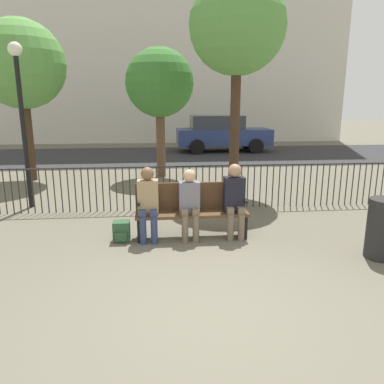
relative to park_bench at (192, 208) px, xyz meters
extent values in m
plane|color=#605B4C|center=(0.00, -2.42, -0.50)|extent=(80.00, 80.00, 0.00)
cube|color=#4C331E|center=(0.00, -0.08, -0.07)|extent=(1.89, 0.45, 0.05)
cube|color=#4C331E|center=(0.00, 0.11, 0.19)|extent=(1.89, 0.05, 0.47)
cube|color=black|center=(-0.88, -0.08, -0.30)|extent=(0.06, 0.38, 0.40)
cube|color=black|center=(0.88, -0.08, -0.30)|extent=(0.06, 0.38, 0.40)
cube|color=black|center=(-0.88, -0.08, 0.15)|extent=(0.06, 0.38, 0.04)
cube|color=black|center=(0.88, -0.08, 0.15)|extent=(0.06, 0.38, 0.04)
cylinder|color=navy|center=(-0.82, -0.30, -0.27)|extent=(0.11, 0.11, 0.45)
cylinder|color=navy|center=(-0.64, -0.30, -0.27)|extent=(0.11, 0.11, 0.45)
cube|color=navy|center=(-0.82, -0.20, 0.00)|extent=(0.11, 0.20, 0.12)
cube|color=navy|center=(-0.64, -0.20, 0.00)|extent=(0.11, 0.20, 0.12)
cube|color=#997F59|center=(-0.73, -0.08, 0.24)|extent=(0.34, 0.22, 0.57)
sphere|color=brown|center=(-0.73, -0.10, 0.63)|extent=(0.22, 0.22, 0.22)
cylinder|color=brown|center=(-0.14, -0.30, -0.27)|extent=(0.11, 0.11, 0.45)
cylinder|color=brown|center=(0.04, -0.30, -0.27)|extent=(0.11, 0.11, 0.45)
cube|color=brown|center=(-0.14, -0.20, 0.00)|extent=(0.11, 0.20, 0.12)
cube|color=brown|center=(0.04, -0.20, 0.00)|extent=(0.11, 0.20, 0.12)
cube|color=slate|center=(-0.05, -0.08, 0.21)|extent=(0.34, 0.22, 0.53)
sphere|color=tan|center=(-0.05, -0.10, 0.58)|extent=(0.21, 0.21, 0.21)
cylinder|color=brown|center=(0.62, -0.30, -0.27)|extent=(0.11, 0.11, 0.45)
cylinder|color=brown|center=(0.80, -0.30, -0.27)|extent=(0.11, 0.11, 0.45)
cube|color=brown|center=(0.62, -0.20, 0.00)|extent=(0.11, 0.20, 0.12)
cube|color=brown|center=(0.80, -0.20, 0.00)|extent=(0.11, 0.20, 0.12)
cube|color=black|center=(0.71, -0.08, 0.25)|extent=(0.34, 0.22, 0.59)
sphere|color=#A37556|center=(0.71, -0.10, 0.65)|extent=(0.22, 0.22, 0.22)
cube|color=#284C2D|center=(-1.18, -0.12, -0.33)|extent=(0.27, 0.23, 0.34)
cube|color=#284C2D|center=(-1.18, -0.25, -0.38)|extent=(0.19, 0.04, 0.15)
cylinder|color=#2D2823|center=(-3.66, 1.64, -0.02)|extent=(0.02, 0.02, 0.95)
cylinder|color=#2D2823|center=(-3.52, 1.64, -0.02)|extent=(0.02, 0.02, 0.95)
cylinder|color=#2D2823|center=(-3.38, 1.64, -0.02)|extent=(0.02, 0.02, 0.95)
cylinder|color=#2D2823|center=(-3.24, 1.64, -0.02)|extent=(0.02, 0.02, 0.95)
cylinder|color=#2D2823|center=(-3.10, 1.64, -0.02)|extent=(0.02, 0.02, 0.95)
cylinder|color=#2D2823|center=(-2.96, 1.64, -0.02)|extent=(0.02, 0.02, 0.95)
cylinder|color=#2D2823|center=(-2.82, 1.64, -0.02)|extent=(0.02, 0.02, 0.95)
cylinder|color=#2D2823|center=(-2.68, 1.64, -0.02)|extent=(0.02, 0.02, 0.95)
cylinder|color=#2D2823|center=(-2.54, 1.64, -0.02)|extent=(0.02, 0.02, 0.95)
cylinder|color=#2D2823|center=(-2.40, 1.64, -0.02)|extent=(0.02, 0.02, 0.95)
cylinder|color=#2D2823|center=(-2.26, 1.64, -0.02)|extent=(0.02, 0.02, 0.95)
cylinder|color=#2D2823|center=(-2.12, 1.64, -0.02)|extent=(0.02, 0.02, 0.95)
cylinder|color=#2D2823|center=(-1.98, 1.64, -0.02)|extent=(0.02, 0.02, 0.95)
cylinder|color=#2D2823|center=(-1.84, 1.64, -0.02)|extent=(0.02, 0.02, 0.95)
cylinder|color=#2D2823|center=(-1.70, 1.64, -0.02)|extent=(0.02, 0.02, 0.95)
cylinder|color=#2D2823|center=(-1.56, 1.64, -0.02)|extent=(0.02, 0.02, 0.95)
cylinder|color=#2D2823|center=(-1.42, 1.64, -0.02)|extent=(0.02, 0.02, 0.95)
cylinder|color=#2D2823|center=(-1.28, 1.64, -0.02)|extent=(0.02, 0.02, 0.95)
cylinder|color=#2D2823|center=(-1.14, 1.64, -0.02)|extent=(0.02, 0.02, 0.95)
cylinder|color=#2D2823|center=(-1.00, 1.64, -0.02)|extent=(0.02, 0.02, 0.95)
cylinder|color=#2D2823|center=(-0.86, 1.64, -0.02)|extent=(0.02, 0.02, 0.95)
cylinder|color=#2D2823|center=(-0.72, 1.64, -0.02)|extent=(0.02, 0.02, 0.95)
cylinder|color=#2D2823|center=(-0.58, 1.64, -0.02)|extent=(0.02, 0.02, 0.95)
cylinder|color=#2D2823|center=(-0.44, 1.64, -0.02)|extent=(0.02, 0.02, 0.95)
cylinder|color=#2D2823|center=(-0.30, 1.64, -0.02)|extent=(0.02, 0.02, 0.95)
cylinder|color=#2D2823|center=(-0.16, 1.64, -0.02)|extent=(0.02, 0.02, 0.95)
cylinder|color=#2D2823|center=(-0.02, 1.64, -0.02)|extent=(0.02, 0.02, 0.95)
cylinder|color=#2D2823|center=(0.12, 1.64, -0.02)|extent=(0.02, 0.02, 0.95)
cylinder|color=#2D2823|center=(0.26, 1.64, -0.02)|extent=(0.02, 0.02, 0.95)
cylinder|color=#2D2823|center=(0.40, 1.64, -0.02)|extent=(0.02, 0.02, 0.95)
cylinder|color=#2D2823|center=(0.54, 1.64, -0.02)|extent=(0.02, 0.02, 0.95)
cylinder|color=#2D2823|center=(0.68, 1.64, -0.02)|extent=(0.02, 0.02, 0.95)
cylinder|color=#2D2823|center=(0.82, 1.64, -0.02)|extent=(0.02, 0.02, 0.95)
cylinder|color=#2D2823|center=(0.96, 1.64, -0.02)|extent=(0.02, 0.02, 0.95)
cylinder|color=#2D2823|center=(1.10, 1.64, -0.02)|extent=(0.02, 0.02, 0.95)
cylinder|color=#2D2823|center=(1.24, 1.64, -0.02)|extent=(0.02, 0.02, 0.95)
cylinder|color=#2D2823|center=(1.38, 1.64, -0.02)|extent=(0.02, 0.02, 0.95)
cylinder|color=#2D2823|center=(1.52, 1.64, -0.02)|extent=(0.02, 0.02, 0.95)
cylinder|color=#2D2823|center=(1.66, 1.64, -0.02)|extent=(0.02, 0.02, 0.95)
cylinder|color=#2D2823|center=(1.80, 1.64, -0.02)|extent=(0.02, 0.02, 0.95)
cylinder|color=#2D2823|center=(1.94, 1.64, -0.02)|extent=(0.02, 0.02, 0.95)
cylinder|color=#2D2823|center=(2.08, 1.64, -0.02)|extent=(0.02, 0.02, 0.95)
cylinder|color=#2D2823|center=(2.22, 1.64, -0.02)|extent=(0.02, 0.02, 0.95)
cylinder|color=#2D2823|center=(2.36, 1.64, -0.02)|extent=(0.02, 0.02, 0.95)
cylinder|color=#2D2823|center=(2.50, 1.64, -0.02)|extent=(0.02, 0.02, 0.95)
cylinder|color=#2D2823|center=(2.64, 1.64, -0.02)|extent=(0.02, 0.02, 0.95)
cylinder|color=#2D2823|center=(2.78, 1.64, -0.02)|extent=(0.02, 0.02, 0.95)
cylinder|color=#2D2823|center=(2.92, 1.64, -0.02)|extent=(0.02, 0.02, 0.95)
cylinder|color=#2D2823|center=(3.06, 1.64, -0.02)|extent=(0.02, 0.02, 0.95)
cylinder|color=#2D2823|center=(3.20, 1.64, -0.02)|extent=(0.02, 0.02, 0.95)
cylinder|color=#2D2823|center=(3.34, 1.64, -0.02)|extent=(0.02, 0.02, 0.95)
cylinder|color=#2D2823|center=(3.48, 1.64, -0.02)|extent=(0.02, 0.02, 0.95)
cylinder|color=#2D2823|center=(3.62, 1.64, -0.02)|extent=(0.02, 0.02, 0.95)
cylinder|color=#2D2823|center=(3.76, 1.64, -0.02)|extent=(0.02, 0.02, 0.95)
cylinder|color=#2D2823|center=(3.90, 1.64, -0.02)|extent=(0.02, 0.02, 0.95)
cylinder|color=#2D2823|center=(4.04, 1.64, -0.02)|extent=(0.02, 0.02, 0.95)
cylinder|color=#2D2823|center=(4.18, 1.64, -0.02)|extent=(0.02, 0.02, 0.95)
cylinder|color=#2D2823|center=(4.32, 1.64, -0.02)|extent=(0.02, 0.02, 0.95)
cylinder|color=#2D2823|center=(4.46, 1.64, -0.02)|extent=(0.02, 0.02, 0.95)
cube|color=#2D2823|center=(0.00, 1.64, 0.43)|extent=(9.00, 0.03, 0.03)
cylinder|color=brown|center=(-0.42, 5.25, 0.62)|extent=(0.27, 0.27, 2.23)
sphere|color=#38752D|center=(-0.42, 5.25, 2.28)|extent=(1.99, 1.99, 1.99)
cylinder|color=#422D1E|center=(-4.21, 5.13, 0.79)|extent=(0.27, 0.27, 2.58)
sphere|color=#569342|center=(-4.21, 5.13, 2.75)|extent=(2.41, 2.41, 2.41)
cylinder|color=#422D1E|center=(1.38, 3.14, 1.18)|extent=(0.24, 0.24, 3.35)
sphere|color=#569342|center=(1.38, 3.14, 3.48)|extent=(2.28, 2.28, 2.28)
cylinder|color=black|center=(-3.33, 2.14, 1.10)|extent=(0.10, 0.10, 3.19)
sphere|color=silver|center=(-3.33, 2.14, 2.77)|extent=(0.28, 0.28, 0.28)
cube|color=#2B2B2D|center=(0.00, 9.58, -0.49)|extent=(24.00, 6.00, 0.01)
cube|color=navy|center=(2.52, 10.84, 0.17)|extent=(4.20, 1.70, 0.70)
cube|color=#2D333D|center=(2.21, 10.84, 0.82)|extent=(2.31, 1.56, 0.60)
cylinder|color=black|center=(3.82, 9.97, -0.18)|extent=(0.64, 0.20, 0.64)
cylinder|color=black|center=(3.82, 11.71, -0.18)|extent=(0.64, 0.20, 0.64)
cylinder|color=black|center=(1.22, 9.97, -0.18)|extent=(0.64, 0.20, 0.64)
cylinder|color=black|center=(1.22, 11.71, -0.18)|extent=(0.64, 0.20, 0.64)
cube|color=beige|center=(0.00, 17.58, 7.05)|extent=(20.00, 6.00, 15.09)
cylinder|color=black|center=(2.72, -1.18, -0.05)|extent=(0.48, 0.48, 0.89)
camera|label=1|loc=(-0.60, -6.08, 1.78)|focal=35.00mm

